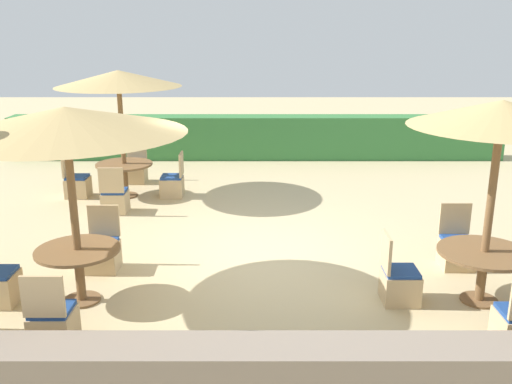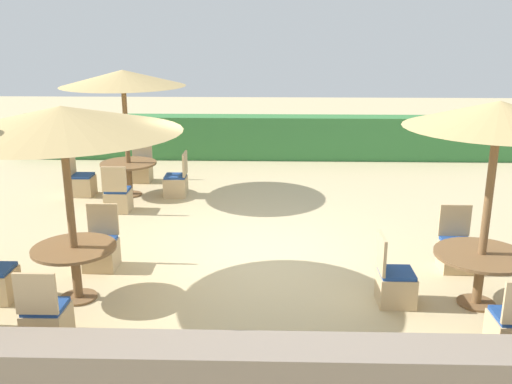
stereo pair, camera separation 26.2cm
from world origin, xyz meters
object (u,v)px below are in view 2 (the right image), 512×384
round_table_front_left (75,258)px  patio_chair_front_left_north (101,251)px  parasol_back_left (123,79)px  patio_chair_front_left_south (46,321)px  parasol_front_left (61,120)px  patio_chair_front_right_west (395,284)px  patio_chair_front_right_north (456,252)px  patio_chair_back_left_south (118,198)px  patio_chair_back_left_north (141,170)px  patio_chair_back_left_west (82,183)px  patio_chair_back_left_east (177,184)px  round_table_front_right (481,263)px  parasol_front_right (499,116)px  round_table_back_left (129,169)px

round_table_front_left → patio_chair_front_left_north: 1.04m
parasol_back_left → patio_chair_front_left_south: bearing=-85.5°
round_table_front_left → parasol_back_left: 5.07m
patio_chair_front_left_north → parasol_front_left: bearing=88.4°
patio_chair_front_right_west → patio_chair_front_right_north: bearing=134.6°
parasol_front_left → patio_chair_back_left_south: (-0.41, 3.62, -2.10)m
patio_chair_front_left_south → patio_chair_back_left_north: (-0.46, 6.86, 0.00)m
round_table_front_left → parasol_back_left: parasol_back_left is taller
parasol_back_left → patio_chair_back_left_west: bearing=-178.1°
patio_chair_back_left_east → patio_chair_front_left_north: bearing=172.1°
patio_chair_back_left_north → patio_chair_back_left_east: same height
parasol_front_left → patio_chair_back_left_west: bearing=107.3°
round_table_front_right → patio_chair_front_right_north: 1.15m
parasol_front_right → parasol_front_left: size_ratio=0.90×
parasol_front_right → parasol_back_left: parasol_front_right is taller
patio_chair_back_left_east → patio_chair_back_left_west: (-1.99, -0.02, 0.00)m
round_table_front_right → patio_chair_front_left_north: patio_chair_front_left_north is taller
patio_chair_back_left_east → parasol_front_left: bearing=173.4°
parasol_front_right → patio_chair_front_left_south: parasol_front_right is taller
patio_chair_back_left_south → round_table_front_left: bearing=-83.5°
patio_chair_front_right_north → patio_chair_front_left_south: size_ratio=1.00×
round_table_back_left → patio_chair_back_left_east: bearing=-1.0°
parasol_front_left → patio_chair_front_left_north: parasol_front_left is taller
round_table_back_left → patio_chair_front_right_north: bearing=-32.3°
patio_chair_front_right_west → round_table_back_left: size_ratio=0.80×
patio_chair_front_right_west → parasol_front_left: 4.63m
patio_chair_front_left_south → parasol_front_left: bearing=90.2°
round_table_back_left → patio_chair_back_left_north: patio_chair_back_left_north is taller
patio_chair_front_right_west → patio_chair_back_left_east: same height
patio_chair_back_left_north → patio_chair_back_left_west: size_ratio=1.00×
patio_chair_front_left_north → patio_chair_back_left_west: bearing=-68.0°
patio_chair_front_left_north → round_table_front_left: bearing=88.4°
patio_chair_front_right_west → patio_chair_back_left_south: same height
round_table_front_right → patio_chair_back_left_south: bearing=147.1°
round_table_front_left → patio_chair_front_left_north: size_ratio=1.15×
patio_chair_front_right_north → patio_chair_front_right_west: (-1.12, -1.10, 0.00)m
parasol_front_right → patio_chair_front_right_west: size_ratio=2.81×
parasol_front_left → parasol_front_right: bearing=-0.1°
patio_chair_front_right_north → patio_chair_back_left_south: size_ratio=1.00×
parasol_front_left → patio_chair_back_left_west: (-1.45, 4.67, -2.10)m
parasol_front_right → patio_chair_back_left_east: size_ratio=2.81×
parasol_back_left → patio_chair_back_left_south: parasol_back_left is taller
patio_chair_front_right_west → round_table_back_left: patio_chair_front_right_west is taller
parasol_front_right → patio_chair_front_right_west: parasol_front_right is taller
parasol_front_left → patio_chair_front_left_north: 2.33m
parasol_front_right → patio_chair_front_right_north: 2.44m
parasol_back_left → round_table_front_left: bearing=-84.5°
patio_chair_front_right_north → patio_chair_back_left_north: (-5.70, 4.71, 0.00)m
parasol_front_left → patio_chair_back_left_south: bearing=96.5°
round_table_back_left → patio_chair_back_left_south: 1.13m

